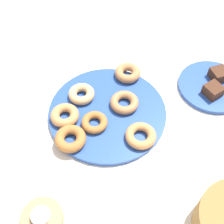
{
  "coord_description": "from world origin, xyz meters",
  "views": [
    {
      "loc": [
        0.27,
        0.51,
        0.79
      ],
      "look_at": [
        0.0,
        0.03,
        0.05
      ],
      "focal_mm": 49.28,
      "sensor_mm": 36.0,
      "label": 1
    }
  ],
  "objects_px": {
    "brownie_near": "(219,74)",
    "candle_holder": "(42,219)",
    "donut_4": "(124,102)",
    "donut_6": "(95,122)",
    "brownie_far": "(213,90)",
    "donut_plate": "(107,112)",
    "donut_0": "(82,94)",
    "tealight": "(41,216)",
    "donut_3": "(141,136)",
    "donut_1": "(128,73)",
    "donut_2": "(65,115)",
    "donut_5": "(70,139)",
    "cake_plate": "(212,86)"
  },
  "relations": [
    {
      "from": "donut_3",
      "to": "tealight",
      "type": "xyz_separation_m",
      "value": [
        0.34,
        0.08,
        0.0
      ]
    },
    {
      "from": "donut_6",
      "to": "brownie_far",
      "type": "bearing_deg",
      "value": 168.58
    },
    {
      "from": "donut_plate",
      "to": "donut_6",
      "type": "xyz_separation_m",
      "value": [
        0.06,
        0.03,
        0.02
      ]
    },
    {
      "from": "cake_plate",
      "to": "donut_0",
      "type": "bearing_deg",
      "value": -22.52
    },
    {
      "from": "donut_0",
      "to": "candle_holder",
      "type": "bearing_deg",
      "value": 49.72
    },
    {
      "from": "brownie_far",
      "to": "brownie_near",
      "type": "bearing_deg",
      "value": -143.97
    },
    {
      "from": "donut_4",
      "to": "donut_6",
      "type": "height_order",
      "value": "donut_4"
    },
    {
      "from": "donut_0",
      "to": "donut_1",
      "type": "bearing_deg",
      "value": -177.76
    },
    {
      "from": "donut_plate",
      "to": "brownie_near",
      "type": "bearing_deg",
      "value": 171.48
    },
    {
      "from": "donut_0",
      "to": "donut_5",
      "type": "relative_size",
      "value": 0.92
    },
    {
      "from": "donut_5",
      "to": "brownie_far",
      "type": "height_order",
      "value": "brownie_far"
    },
    {
      "from": "donut_2",
      "to": "donut_4",
      "type": "xyz_separation_m",
      "value": [
        -0.19,
        0.05,
        -0.0
      ]
    },
    {
      "from": "donut_1",
      "to": "tealight",
      "type": "height_order",
      "value": "donut_1"
    },
    {
      "from": "candle_holder",
      "to": "brownie_far",
      "type": "bearing_deg",
      "value": -170.37
    },
    {
      "from": "donut_3",
      "to": "donut_2",
      "type": "bearing_deg",
      "value": -46.97
    },
    {
      "from": "donut_2",
      "to": "donut_6",
      "type": "xyz_separation_m",
      "value": [
        -0.07,
        0.07,
        -0.0
      ]
    },
    {
      "from": "donut_2",
      "to": "donut_3",
      "type": "xyz_separation_m",
      "value": [
        -0.16,
        0.18,
        -0.0
      ]
    },
    {
      "from": "donut_3",
      "to": "cake_plate",
      "type": "relative_size",
      "value": 0.4
    },
    {
      "from": "brownie_far",
      "to": "donut_5",
      "type": "bearing_deg",
      "value": -7.21
    },
    {
      "from": "donut_1",
      "to": "donut_3",
      "type": "xyz_separation_m",
      "value": [
        0.1,
        0.24,
        -0.0
      ]
    },
    {
      "from": "donut_plate",
      "to": "brownie_far",
      "type": "relative_size",
      "value": 7.06
    },
    {
      "from": "donut_5",
      "to": "donut_plate",
      "type": "bearing_deg",
      "value": -163.03
    },
    {
      "from": "donut_6",
      "to": "cake_plate",
      "type": "bearing_deg",
      "value": 173.15
    },
    {
      "from": "donut_6",
      "to": "donut_5",
      "type": "bearing_deg",
      "value": 11.88
    },
    {
      "from": "donut_0",
      "to": "tealight",
      "type": "height_order",
      "value": "donut_0"
    },
    {
      "from": "donut_4",
      "to": "tealight",
      "type": "relative_size",
      "value": 1.9
    },
    {
      "from": "brownie_far",
      "to": "candle_holder",
      "type": "bearing_deg",
      "value": 9.63
    },
    {
      "from": "donut_2",
      "to": "donut_5",
      "type": "xyz_separation_m",
      "value": [
        0.02,
        0.08,
        0.0
      ]
    },
    {
      "from": "brownie_near",
      "to": "candle_holder",
      "type": "relative_size",
      "value": 0.49
    },
    {
      "from": "donut_1",
      "to": "candle_holder",
      "type": "bearing_deg",
      "value": 35.59
    },
    {
      "from": "donut_0",
      "to": "tealight",
      "type": "xyz_separation_m",
      "value": [
        0.26,
        0.31,
        0.0
      ]
    },
    {
      "from": "donut_5",
      "to": "brownie_near",
      "type": "bearing_deg",
      "value": 178.44
    },
    {
      "from": "donut_plate",
      "to": "brownie_near",
      "type": "relative_size",
      "value": 7.06
    },
    {
      "from": "candle_holder",
      "to": "tealight",
      "type": "bearing_deg",
      "value": 0.0
    },
    {
      "from": "donut_4",
      "to": "candle_holder",
      "type": "bearing_deg",
      "value": 29.92
    },
    {
      "from": "cake_plate",
      "to": "donut_1",
      "type": "bearing_deg",
      "value": -37.45
    },
    {
      "from": "brownie_near",
      "to": "brownie_far",
      "type": "height_order",
      "value": "same"
    },
    {
      "from": "brownie_near",
      "to": "donut_plate",
      "type": "bearing_deg",
      "value": -8.52
    },
    {
      "from": "donut_4",
      "to": "donut_plate",
      "type": "bearing_deg",
      "value": -5.12
    },
    {
      "from": "donut_1",
      "to": "donut_6",
      "type": "bearing_deg",
      "value": 33.13
    },
    {
      "from": "donut_4",
      "to": "brownie_far",
      "type": "relative_size",
      "value": 1.73
    },
    {
      "from": "donut_5",
      "to": "brownie_near",
      "type": "distance_m",
      "value": 0.55
    },
    {
      "from": "donut_3",
      "to": "brownie_near",
      "type": "height_order",
      "value": "brownie_near"
    },
    {
      "from": "donut_2",
      "to": "cake_plate",
      "type": "distance_m",
      "value": 0.51
    },
    {
      "from": "candle_holder",
      "to": "cake_plate",
      "type": "bearing_deg",
      "value": -168.39
    },
    {
      "from": "cake_plate",
      "to": "brownie_far",
      "type": "xyz_separation_m",
      "value": [
        0.03,
        0.03,
        0.02
      ]
    },
    {
      "from": "donut_5",
      "to": "brownie_far",
      "type": "bearing_deg",
      "value": 172.79
    },
    {
      "from": "donut_6",
      "to": "candle_holder",
      "type": "xyz_separation_m",
      "value": [
        0.25,
        0.19,
        -0.01
      ]
    },
    {
      "from": "candle_holder",
      "to": "donut_5",
      "type": "bearing_deg",
      "value": -132.91
    },
    {
      "from": "donut_0",
      "to": "tealight",
      "type": "relative_size",
      "value": 1.78
    }
  ]
}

